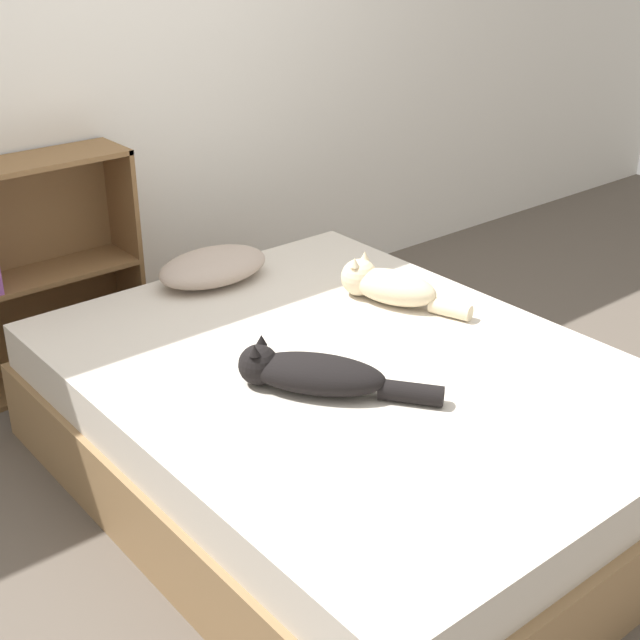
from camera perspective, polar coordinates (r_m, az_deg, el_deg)
The scene contains 7 objects.
ground_plane at distance 3.12m, azimuth 1.81°, elevation -10.15°, with size 8.00×8.00×0.00m, color brown.
wall_back at distance 3.81m, azimuth -13.36°, elevation 16.38°, with size 8.00×0.06×2.50m.
bed at distance 2.99m, azimuth 1.87°, elevation -6.69°, with size 1.56×2.04×0.45m.
pillow at distance 3.48m, azimuth -6.85°, elevation 3.41°, with size 0.45×0.29×0.12m.
cat_light at distance 3.30m, azimuth 4.30°, elevation 2.22°, with size 0.27×0.50×0.16m.
cat_dark at distance 2.70m, azimuth -0.54°, elevation -3.43°, with size 0.46×0.56×0.15m.
bookshelf at distance 3.70m, azimuth -18.30°, elevation 3.01°, with size 0.79×0.26×0.93m.
Camera 1 is at (-1.68, -1.89, 1.83)m, focal length 50.00 mm.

